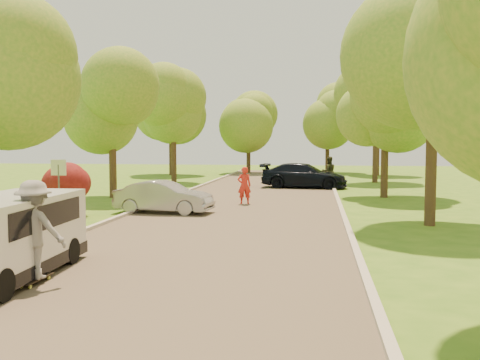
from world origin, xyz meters
The scene contains 22 objects.
ground centered at (0.00, 0.00, 0.00)m, with size 100.00×100.00×0.00m, color #3A6F1A.
road centered at (0.00, 8.00, 0.01)m, with size 8.00×60.00×0.01m, color #4C4438.
curb_left centered at (-4.05, 8.00, 0.06)m, with size 0.18×60.00×0.12m, color #B2AD9E.
curb_right centered at (4.05, 8.00, 0.06)m, with size 0.18×60.00×0.12m, color #B2AD9E.
street_sign centered at (-5.80, 4.00, 1.56)m, with size 0.55×0.06×2.17m.
red_shrub centered at (-6.30, 5.50, 1.10)m, with size 1.70×1.70×1.95m.
tree_l_midb centered at (-6.81, 12.00, 4.59)m, with size 4.30×4.20×6.62m.
tree_l_far centered at (-6.39, 22.00, 5.47)m, with size 4.92×4.80×7.79m.
tree_r_mida centered at (7.02, 5.00, 5.54)m, with size 5.13×5.00×7.95m.
tree_r_midb centered at (6.60, 14.00, 4.88)m, with size 4.51×4.40×7.01m.
tree_r_far centered at (7.23, 24.00, 5.83)m, with size 5.33×5.20×8.34m.
tree_bg_a centered at (-8.78, 30.00, 5.31)m, with size 5.12×5.00×7.72m.
tree_bg_b centered at (8.22, 32.00, 5.54)m, with size 5.12×5.00×7.95m.
tree_bg_c centered at (-2.79, 34.00, 5.02)m, with size 4.92×4.80×7.33m.
tree_bg_d centered at (4.22, 36.00, 5.31)m, with size 5.12×5.00×7.72m.
minivan centered at (-3.20, -3.49, 0.88)m, with size 1.96×4.56×1.67m.
silver_sedan centered at (-2.85, 6.75, 0.63)m, with size 1.33×3.82×1.26m, color #9E9DA2.
dark_sedan centered at (2.30, 18.90, 0.75)m, with size 2.09×5.15×1.49m, color black.
longboard centered at (-2.38, -3.77, 0.11)m, with size 0.28×0.99×0.12m.
skateboarder centered at (-2.38, -3.77, 1.09)m, with size 1.24×0.72×1.93m, color gray.
person_striped centered at (-0.13, 10.10, 0.84)m, with size 0.61×0.40×1.68m, color red.
person_olive centered at (3.80, 20.07, 0.94)m, with size 0.91×0.71×1.87m, color #343721.
Camera 1 is at (3.05, -13.37, 2.80)m, focal length 40.00 mm.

